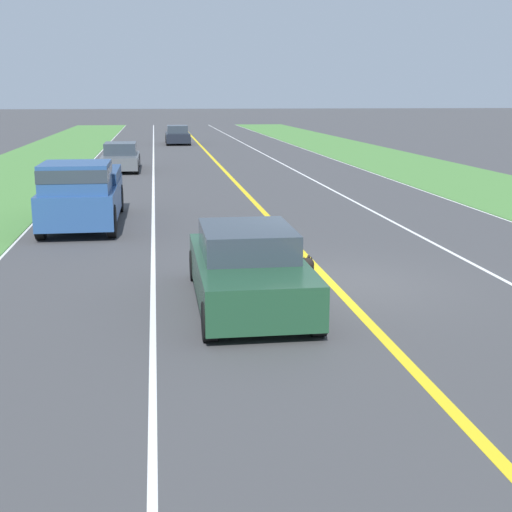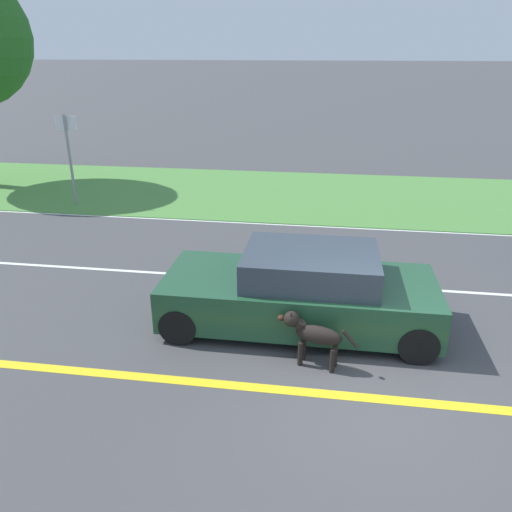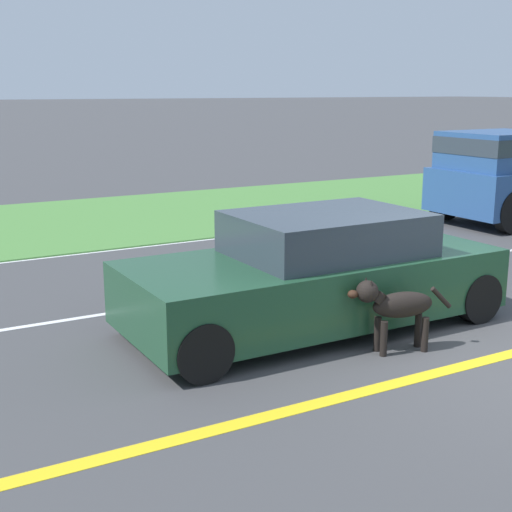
% 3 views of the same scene
% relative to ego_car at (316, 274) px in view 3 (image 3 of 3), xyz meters
% --- Properties ---
extents(ground_plane, '(400.00, 400.00, 0.00)m').
position_rel_ego_car_xyz_m(ground_plane, '(-1.81, -1.11, -0.64)').
color(ground_plane, '#424244').
extents(centre_divider_line, '(0.18, 160.00, 0.01)m').
position_rel_ego_car_xyz_m(centre_divider_line, '(-1.81, -1.11, -0.64)').
color(centre_divider_line, yellow).
rests_on(centre_divider_line, ground).
extents(lane_edge_line_right, '(0.14, 160.00, 0.01)m').
position_rel_ego_car_xyz_m(lane_edge_line_right, '(5.19, -1.11, -0.64)').
color(lane_edge_line_right, white).
rests_on(lane_edge_line_right, ground).
extents(lane_dash_same_dir, '(0.10, 160.00, 0.01)m').
position_rel_ego_car_xyz_m(lane_dash_same_dir, '(1.69, -1.11, -0.64)').
color(lane_dash_same_dir, white).
rests_on(lane_dash_same_dir, ground).
extents(grass_verge_right, '(6.00, 160.00, 0.03)m').
position_rel_ego_car_xyz_m(grass_verge_right, '(8.19, -1.11, -0.63)').
color(grass_verge_right, '#4C843D').
rests_on(grass_verge_right, ground).
extents(ego_car, '(1.89, 4.48, 1.37)m').
position_rel_ego_car_xyz_m(ego_car, '(0.00, 0.00, 0.00)').
color(ego_car, '#1E472D').
rests_on(ego_car, ground).
extents(dog, '(0.43, 1.21, 0.85)m').
position_rel_ego_car_xyz_m(dog, '(-1.13, -0.24, -0.11)').
color(dog, black).
rests_on(dog, ground).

